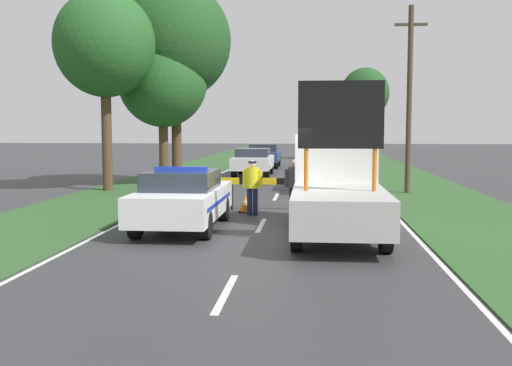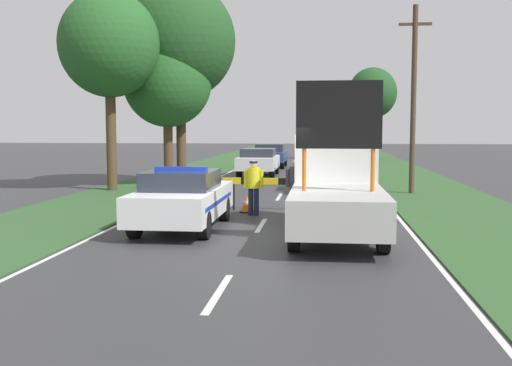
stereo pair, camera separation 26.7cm
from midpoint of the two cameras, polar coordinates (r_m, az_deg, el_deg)
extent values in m
plane|color=#333335|center=(13.84, 0.38, -5.12)|extent=(160.00, 160.00, 0.00)
cube|color=silver|center=(9.24, -2.76, -10.40)|extent=(0.12, 2.19, 0.01)
cube|color=silver|center=(15.40, 1.00, -4.04)|extent=(0.12, 2.19, 0.01)
cube|color=silver|center=(21.66, 2.57, -1.33)|extent=(0.12, 2.19, 0.01)
cube|color=silver|center=(27.96, 3.44, 0.17)|extent=(0.12, 2.19, 0.01)
cube|color=silver|center=(34.27, 3.99, 1.11)|extent=(0.12, 2.19, 0.01)
cube|color=silver|center=(40.60, 4.36, 1.76)|extent=(0.12, 2.19, 0.01)
cube|color=silver|center=(46.93, 4.64, 2.23)|extent=(0.12, 2.19, 0.01)
cube|color=silver|center=(53.26, 4.85, 2.60)|extent=(0.12, 2.19, 0.01)
cube|color=silver|center=(59.60, 5.01, 2.88)|extent=(0.12, 2.19, 0.01)
cube|color=silver|center=(28.86, -3.80, 0.32)|extent=(0.10, 66.59, 0.01)
cube|color=silver|center=(28.49, 10.87, 0.18)|extent=(0.10, 66.59, 0.01)
cube|color=#2D5128|center=(34.38, -5.64, 1.13)|extent=(3.93, 120.00, 0.03)
cube|color=#2D5128|center=(33.91, 13.66, 0.95)|extent=(3.93, 120.00, 0.03)
cube|color=white|center=(14.92, -6.47, -1.81)|extent=(1.84, 4.40, 0.69)
cube|color=#282D38|center=(14.73, -6.60, 0.31)|extent=(1.62, 2.03, 0.44)
cylinder|color=black|center=(16.47, -8.12, -2.37)|extent=(0.24, 0.64, 0.64)
cylinder|color=black|center=(16.14, -2.60, -2.47)|extent=(0.24, 0.64, 0.64)
cylinder|color=black|center=(13.87, -10.95, -3.85)|extent=(0.24, 0.64, 0.64)
cylinder|color=black|center=(13.48, -4.41, -4.03)|extent=(0.24, 0.64, 0.64)
cube|color=#1E38C6|center=(14.71, -6.62, 1.37)|extent=(1.29, 0.24, 0.10)
cube|color=#193399|center=(14.92, -6.47, -1.68)|extent=(1.85, 3.61, 0.10)
cube|color=black|center=(17.10, -4.80, -1.12)|extent=(1.01, 0.08, 0.41)
cube|color=white|center=(15.54, 8.06, 1.04)|extent=(2.02, 1.82, 1.93)
cube|color=#232833|center=(16.41, 7.99, 2.48)|extent=(1.71, 0.04, 0.85)
cube|color=#B2B2AD|center=(12.86, 8.38, -2.46)|extent=(2.02, 3.69, 0.76)
cylinder|color=#D16619|center=(12.77, 5.21, 1.27)|extent=(0.09, 0.09, 0.90)
cylinder|color=#D16619|center=(12.82, 11.64, 1.20)|extent=(0.09, 0.09, 0.90)
cube|color=black|center=(12.74, 8.50, 6.45)|extent=(1.79, 0.12, 1.42)
cylinder|color=black|center=(15.64, 4.76, -2.46)|extent=(0.24, 0.79, 0.79)
cylinder|color=black|center=(15.69, 11.26, -2.51)|extent=(0.24, 0.79, 0.79)
cylinder|color=black|center=(12.19, 4.29, -4.67)|extent=(0.24, 0.79, 0.79)
cylinder|color=black|center=(12.25, 12.64, -4.73)|extent=(0.24, 0.79, 0.79)
cylinder|color=black|center=(18.23, -1.71, -1.34)|extent=(0.07, 0.07, 0.79)
cylinder|color=black|center=(18.05, 6.86, -1.44)|extent=(0.07, 0.07, 0.79)
cube|color=yellow|center=(18.19, -1.89, 0.20)|extent=(0.57, 0.08, 0.20)
cube|color=black|center=(18.11, -0.12, 0.19)|extent=(0.57, 0.08, 0.20)
cube|color=yellow|center=(18.06, 1.67, 0.17)|extent=(0.57, 0.08, 0.20)
cube|color=black|center=(18.02, 3.46, 0.15)|extent=(0.57, 0.08, 0.20)
cube|color=yellow|center=(18.00, 5.25, 0.13)|extent=(0.57, 0.08, 0.20)
cube|color=black|center=(18.00, 7.05, 0.11)|extent=(0.57, 0.08, 0.20)
cylinder|color=#191E38|center=(17.11, -0.05, -1.79)|extent=(0.15, 0.15, 0.78)
cylinder|color=#191E38|center=(17.09, 0.48, -1.80)|extent=(0.15, 0.15, 0.78)
cylinder|color=yellow|center=(17.03, 0.22, 0.49)|extent=(0.36, 0.36, 0.59)
cylinder|color=yellow|center=(17.06, -0.53, 0.40)|extent=(0.12, 0.12, 0.50)
cylinder|color=yellow|center=(17.01, 0.96, 0.39)|extent=(0.12, 0.12, 0.50)
sphere|color=beige|center=(17.00, 0.22, 1.82)|extent=(0.20, 0.20, 0.20)
cylinder|color=#141933|center=(17.00, 0.22, 2.01)|extent=(0.23, 0.23, 0.05)
cylinder|color=#232326|center=(17.15, 3.97, -1.76)|extent=(0.15, 0.15, 0.80)
cylinder|color=#232326|center=(17.14, 4.52, -1.77)|extent=(0.15, 0.15, 0.80)
cylinder|color=#3D3D42|center=(17.07, 4.26, 0.56)|extent=(0.37, 0.37, 0.60)
cylinder|color=#3D3D42|center=(17.08, 3.50, 0.47)|extent=(0.12, 0.12, 0.51)
cylinder|color=#3D3D42|center=(17.07, 5.03, 0.46)|extent=(0.12, 0.12, 0.51)
sphere|color=tan|center=(17.04, 4.27, 1.91)|extent=(0.21, 0.21, 0.21)
cube|color=black|center=(18.56, 9.37, -2.47)|extent=(0.46, 0.46, 0.03)
cone|color=orange|center=(18.52, 9.39, -1.50)|extent=(0.39, 0.39, 0.61)
cylinder|color=white|center=(18.51, 9.39, -1.40)|extent=(0.22, 0.22, 0.09)
cube|color=black|center=(17.75, -0.47, -2.76)|extent=(0.38, 0.38, 0.03)
cone|color=orange|center=(17.71, -0.47, -1.91)|extent=(0.32, 0.32, 0.50)
cylinder|color=white|center=(17.71, -0.47, -1.83)|extent=(0.18, 0.18, 0.07)
cube|color=black|center=(17.68, -4.40, -2.80)|extent=(0.41, 0.41, 0.03)
cone|color=orange|center=(17.64, -4.40, -1.90)|extent=(0.35, 0.35, 0.53)
cylinder|color=white|center=(17.64, -4.40, -1.81)|extent=(0.20, 0.20, 0.07)
cube|color=#B2B2B7|center=(23.98, 7.11, 0.83)|extent=(1.77, 4.12, 0.61)
cube|color=#282D38|center=(23.82, 7.12, 2.21)|extent=(1.56, 1.90, 0.55)
cylinder|color=black|center=(25.28, 5.33, 0.38)|extent=(0.24, 0.69, 0.69)
cylinder|color=black|center=(25.30, 8.79, 0.35)|extent=(0.24, 0.69, 0.69)
cylinder|color=black|center=(22.74, 5.21, -0.17)|extent=(0.24, 0.69, 0.69)
cylinder|color=black|center=(22.76, 9.06, -0.21)|extent=(0.24, 0.69, 0.69)
cube|color=silver|center=(31.20, 0.49, 1.97)|extent=(1.90, 4.31, 0.62)
cube|color=#282D38|center=(31.04, 0.47, 2.92)|extent=(1.68, 1.98, 0.42)
cylinder|color=black|center=(32.63, -0.72, 1.57)|extent=(0.24, 0.75, 0.75)
cylinder|color=black|center=(32.47, 2.19, 1.55)|extent=(0.24, 0.75, 0.75)
cylinder|color=black|center=(29.99, -1.35, 1.24)|extent=(0.24, 0.75, 0.75)
cylinder|color=black|center=(29.81, 1.82, 1.21)|extent=(0.24, 0.75, 0.75)
cube|color=navy|center=(37.79, 1.57, 2.57)|extent=(1.93, 4.32, 0.61)
cube|color=#282D38|center=(37.64, 1.56, 3.39)|extent=(1.70, 1.99, 0.47)
cylinder|color=black|center=(39.21, 0.50, 2.23)|extent=(0.24, 0.80, 0.80)
cylinder|color=black|center=(39.08, 2.98, 2.21)|extent=(0.24, 0.80, 0.80)
cylinder|color=black|center=(36.55, 0.07, 2.00)|extent=(0.24, 0.80, 0.80)
cylinder|color=black|center=(36.41, 2.73, 1.99)|extent=(0.24, 0.80, 0.80)
cylinder|color=#4C3823|center=(47.08, 11.14, 4.45)|extent=(0.39, 0.39, 3.77)
ellipsoid|color=#1E471E|center=(47.15, 11.21, 8.42)|extent=(3.68, 3.68, 3.87)
cylinder|color=#4C3823|center=(26.37, -6.85, 4.63)|extent=(0.42, 0.42, 4.42)
ellipsoid|color=#1E471E|center=(26.63, -6.95, 13.26)|extent=(4.77, 4.77, 5.01)
cylinder|color=#4C3823|center=(25.97, -8.07, 3.13)|extent=(0.39, 0.39, 3.09)
ellipsoid|color=#235623|center=(26.02, -8.15, 9.67)|extent=(3.79, 3.79, 3.98)
cylinder|color=#4C3823|center=(24.33, -13.32, 4.29)|extent=(0.40, 0.40, 4.27)
ellipsoid|color=#235623|center=(24.54, -13.50, 12.73)|extent=(3.91, 3.91, 4.11)
cylinder|color=#473828|center=(23.36, 15.09, 7.59)|extent=(0.20, 0.20, 7.02)
cube|color=#473828|center=(23.64, 15.26, 14.40)|extent=(1.20, 0.10, 0.10)
camera|label=1|loc=(0.13, -89.50, 0.05)|focal=42.00mm
camera|label=2|loc=(0.13, 90.50, -0.05)|focal=42.00mm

